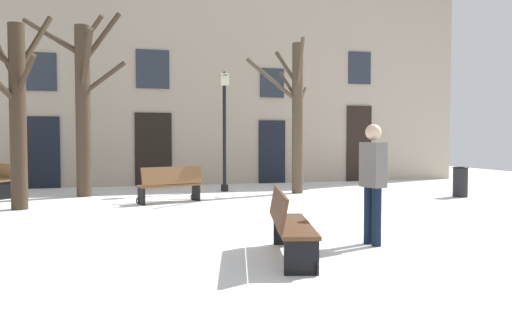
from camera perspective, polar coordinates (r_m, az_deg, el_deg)
ground_plane at (r=10.40m, az=1.96°, el=-6.27°), size 29.58×29.58×0.00m
building_facade at (r=17.52m, az=-4.87°, el=9.58°), size 18.49×0.60×7.40m
tree_center at (r=12.29m, az=-25.68°, el=5.51°), size 2.06×1.82×4.46m
tree_near_facade at (r=14.44m, az=4.58°, el=5.43°), size 2.03×1.62×4.32m
tree_left_of_center at (r=14.38m, az=-19.09°, el=6.45°), size 2.65×1.86×5.10m
streetlamp at (r=14.92m, az=-3.63°, el=4.83°), size 0.30×0.30×3.57m
litter_bin at (r=14.57m, az=22.27°, el=-2.32°), size 0.41×0.41×0.81m
bench_near_center_tree at (r=12.43m, az=-9.73°, el=-2.75°), size 1.64×0.93×0.90m
bench_near_lamp at (r=6.67m, az=3.75°, el=-7.25°), size 0.86×1.87×0.90m
person_by_shop_door at (r=7.59m, az=13.19°, el=-1.95°), size 0.30×0.42×1.79m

